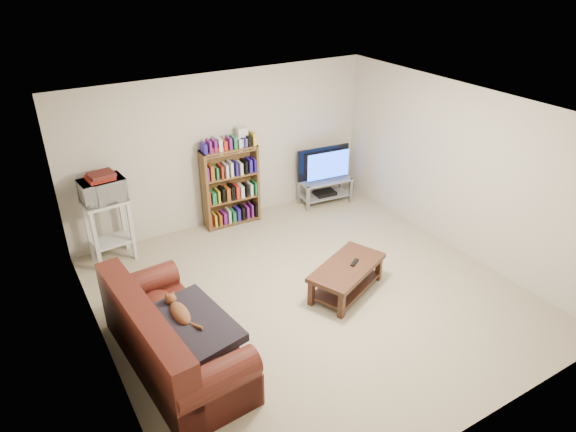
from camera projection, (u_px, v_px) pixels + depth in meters
floor at (310, 295)px, 6.65m from camera, size 5.00×5.00×0.00m
ceiling at (315, 114)px, 5.53m from camera, size 5.00×5.00×0.00m
wall_back at (224, 149)px, 7.98m from camera, size 5.00×0.00×5.00m
wall_front at (481, 333)px, 4.19m from camera, size 5.00×0.00×5.00m
wall_left at (96, 274)px, 4.95m from camera, size 0.00×5.00×5.00m
wall_right at (460, 171)px, 7.23m from camera, size 0.00×5.00×5.00m
sofa at (169, 342)px, 5.39m from camera, size 1.05×2.13×0.88m
blanket at (188, 327)px, 5.28m from camera, size 0.95×1.15×0.18m
cat at (180, 313)px, 5.39m from camera, size 0.27×0.58×0.17m
coffee_table at (347, 273)px, 6.58m from camera, size 1.24×0.95×0.40m
remote at (355, 262)px, 6.57m from camera, size 0.18×0.14×0.02m
tv_stand at (325, 187)px, 8.89m from camera, size 0.93×0.49×0.45m
television at (326, 164)px, 8.70m from camera, size 0.97×0.23×0.55m
dvd_player at (325, 193)px, 8.95m from camera, size 0.38×0.29×0.06m
bookshelf at (231, 185)px, 8.07m from camera, size 0.90×0.32×1.29m
shelf_clutter at (234, 140)px, 7.79m from camera, size 0.66×0.21×0.28m
microwave_stand at (109, 222)px, 7.13m from camera, size 0.62×0.47×0.93m
microwave at (103, 190)px, 6.90m from camera, size 0.61×0.44×0.32m
game_boxes at (100, 178)px, 6.82m from camera, size 0.36×0.32×0.05m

